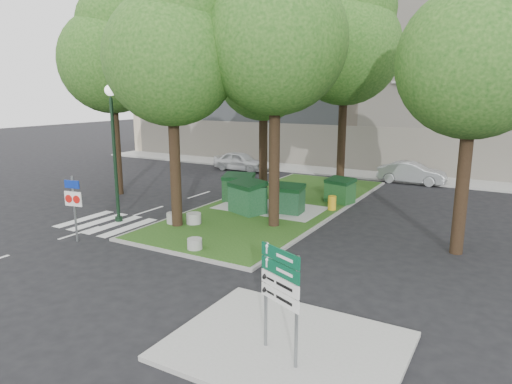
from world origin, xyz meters
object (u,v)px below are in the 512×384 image
Objects in this scene: dumpster_a at (239,188)px; street_lamp at (113,137)px; tree_median_far at (348,37)px; litter_bin at (332,203)px; traffic_sign_pole at (74,200)px; car_silver at (412,173)px; dumpster_d at (340,191)px; dumpster_b at (247,197)px; car_white at (240,161)px; tree_median_mid at (266,63)px; tree_street_right at (479,47)px; bollard_left at (174,218)px; bollard_mid at (194,218)px; bollard_right at (195,244)px; dumpster_c at (288,199)px; tree_median_near_left at (173,45)px; tree_median_near_right at (278,27)px; directional_sign at (281,286)px; tree_street_left at (112,51)px.

dumpster_a is 0.30× the size of street_lamp.
litter_bin is (0.91, -3.93, -7.87)m from tree_median_far.
traffic_sign_pole is 20.02m from car_silver.
dumpster_d is (4.61, 2.22, -0.07)m from dumpster_a.
dumpster_b is 12.56m from car_silver.
car_white is at bearing 162.40° from dumpster_d.
tree_median_mid is 0.84× the size of tree_median_far.
tree_median_mid is at bearing -155.02° from dumpster_d.
tree_street_right is 13.01m from bollard_left.
tree_street_right reaches higher than bollard_mid.
dumpster_a is at bearing -139.24° from dumpster_d.
street_lamp reaches higher than litter_bin.
litter_bin is at bearing -8.27° from dumpster_a.
tree_median_mid is at bearing 102.14° from bollard_right.
tree_median_mid is 2.52× the size of car_white.
bollard_right is at bearing -85.49° from dumpster_a.
traffic_sign_pole reaches higher than dumpster_d.
car_silver is at bearing 67.13° from dumpster_c.
tree_median_mid is 6.42× the size of dumpster_d.
dumpster_c is at bearing 168.05° from tree_street_right.
street_lamp is 1.45× the size of car_silver.
tree_median_near_left is 10.80m from tree_street_right.
tree_median_near_right is 0.96× the size of tree_median_far.
dumpster_a is 0.69× the size of traffic_sign_pole.
car_white is (-8.35, 9.35, -0.09)m from dumpster_c.
bollard_right is 0.22× the size of directional_sign.
tree_median_near_left is at bearing -166.61° from tree_street_right.
bollard_mid is at bearing -154.40° from tree_median_near_right.
tree_median_mid is 15.95m from directional_sign.
dumpster_b is at bearing -111.80° from dumpster_d.
litter_bin is at bearing 152.50° from tree_street_right.
car_white is at bearing 113.77° from bollard_mid.
bollard_left is (-4.84, -7.04, -0.38)m from dumpster_d.
traffic_sign_pole is (-3.67, -6.50, 0.77)m from dumpster_b.
tree_median_mid is 4.20× the size of directional_sign.
car_silver is at bearing 64.75° from bollard_left.
tree_median_mid reaches higher than directional_sign.
tree_median_near_left is 6.01× the size of dumpster_a.
dumpster_c is 2.30× the size of litter_bin.
tree_median_far is at bearing 33.91° from dumpster_a.
dumpster_a is at bearing 63.35° from street_lamp.
dumpster_b is 1.28× the size of dumpster_c.
tree_street_left is at bearing 176.73° from tree_street_right.
tree_street_left is at bearing -147.06° from dumpster_d.
bollard_left is 3.54m from bollard_right.
tree_median_mid reaches higher than dumpster_a.
tree_median_near_left is 6.89× the size of dumpster_c.
street_lamp is at bearing -167.22° from tree_street_right.
bollard_left is (-10.93, -2.36, -6.64)m from tree_street_right.
dumpster_c reaches higher than dumpster_d.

